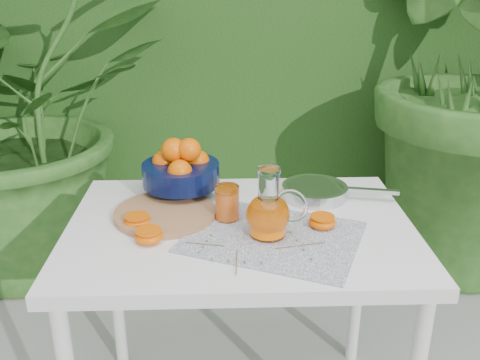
{
  "coord_description": "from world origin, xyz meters",
  "views": [
    {
      "loc": [
        -0.1,
        -1.3,
        1.45
      ],
      "look_at": [
        -0.05,
        0.11,
        0.88
      ],
      "focal_mm": 40.0,
      "sensor_mm": 36.0,
      "label": 1
    }
  ],
  "objects_px": {
    "white_table": "(240,249)",
    "juice_pitcher": "(269,213)",
    "cutting_board": "(165,213)",
    "saute_pan": "(316,191)",
    "fruit_bowl": "(181,169)"
  },
  "relations": [
    {
      "from": "cutting_board",
      "to": "saute_pan",
      "type": "height_order",
      "value": "saute_pan"
    },
    {
      "from": "white_table",
      "to": "saute_pan",
      "type": "distance_m",
      "value": 0.33
    },
    {
      "from": "fruit_bowl",
      "to": "white_table",
      "type": "bearing_deg",
      "value": -50.05
    },
    {
      "from": "saute_pan",
      "to": "fruit_bowl",
      "type": "bearing_deg",
      "value": 175.72
    },
    {
      "from": "white_table",
      "to": "juice_pitcher",
      "type": "height_order",
      "value": "juice_pitcher"
    },
    {
      "from": "white_table",
      "to": "cutting_board",
      "type": "height_order",
      "value": "cutting_board"
    },
    {
      "from": "juice_pitcher",
      "to": "saute_pan",
      "type": "xyz_separation_m",
      "value": [
        0.17,
        0.26,
        -0.05
      ]
    },
    {
      "from": "white_table",
      "to": "juice_pitcher",
      "type": "xyz_separation_m",
      "value": [
        0.08,
        -0.08,
        0.15
      ]
    },
    {
      "from": "fruit_bowl",
      "to": "saute_pan",
      "type": "relative_size",
      "value": 0.67
    },
    {
      "from": "white_table",
      "to": "cutting_board",
      "type": "relative_size",
      "value": 3.28
    },
    {
      "from": "cutting_board",
      "to": "fruit_bowl",
      "type": "xyz_separation_m",
      "value": [
        0.04,
        0.16,
        0.08
      ]
    },
    {
      "from": "fruit_bowl",
      "to": "juice_pitcher",
      "type": "xyz_separation_m",
      "value": [
        0.26,
        -0.3,
        -0.02
      ]
    },
    {
      "from": "white_table",
      "to": "juice_pitcher",
      "type": "distance_m",
      "value": 0.19
    },
    {
      "from": "juice_pitcher",
      "to": "saute_pan",
      "type": "bearing_deg",
      "value": 56.52
    },
    {
      "from": "white_table",
      "to": "cutting_board",
      "type": "xyz_separation_m",
      "value": [
        -0.22,
        0.06,
        0.09
      ]
    }
  ]
}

